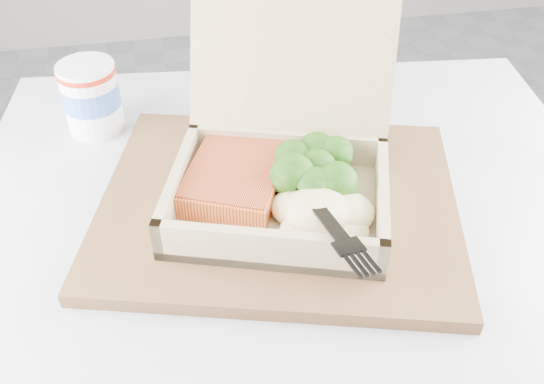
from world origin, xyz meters
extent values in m
cube|color=silver|center=(0.12, 0.07, 0.68)|extent=(0.77, 0.77, 0.03)
cube|color=brown|center=(0.11, 0.12, 0.70)|extent=(0.43, 0.38, 0.02)
cube|color=tan|center=(0.11, 0.10, 0.72)|extent=(0.25, 0.22, 0.01)
cube|color=tan|center=(0.01, 0.13, 0.73)|extent=(0.06, 0.16, 0.04)
cube|color=tan|center=(0.20, 0.07, 0.73)|extent=(0.06, 0.16, 0.04)
cube|color=tan|center=(0.08, 0.03, 0.73)|extent=(0.21, 0.07, 0.04)
cube|color=tan|center=(0.13, 0.17, 0.73)|extent=(0.21, 0.07, 0.04)
cube|color=tan|center=(0.14, 0.21, 0.83)|extent=(0.23, 0.14, 0.16)
cube|color=orange|center=(0.07, 0.14, 0.73)|extent=(0.13, 0.15, 0.03)
ellipsoid|color=#F8EAA0|center=(0.14, 0.06, 0.74)|extent=(0.11, 0.09, 0.04)
cube|color=black|center=(0.12, 0.12, 0.75)|extent=(0.03, 0.12, 0.02)
cube|color=black|center=(0.14, 0.03, 0.75)|extent=(0.03, 0.05, 0.01)
cylinder|color=white|center=(-0.08, 0.31, 0.74)|extent=(0.07, 0.07, 0.09)
cylinder|color=#3C64C1|center=(-0.08, 0.31, 0.74)|extent=(0.07, 0.07, 0.03)
cylinder|color=red|center=(-0.08, 0.31, 0.77)|extent=(0.07, 0.07, 0.01)
cube|color=white|center=(0.12, 0.33, 0.70)|extent=(0.08, 0.15, 0.00)
camera|label=1|loc=(0.02, -0.35, 1.12)|focal=40.00mm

